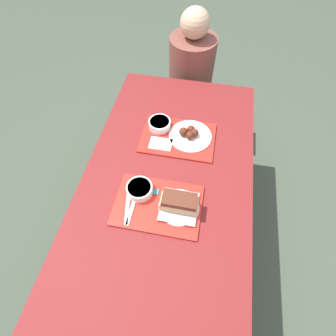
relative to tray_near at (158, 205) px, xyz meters
name	(u,v)px	position (x,y,z in m)	size (l,w,h in m)	color
ground_plane	(168,231)	(0.01, 0.16, -0.76)	(12.00, 12.00, 0.00)	#424C3D
picnic_table	(167,187)	(0.01, 0.16, -0.10)	(0.86, 1.59, 0.76)	maroon
picnic_bench_far	(190,100)	(0.01, 1.18, -0.37)	(0.82, 0.28, 0.47)	maroon
tray_near	(158,205)	(0.00, 0.00, 0.00)	(0.41, 0.28, 0.01)	red
tray_far	(178,138)	(0.02, 0.43, 0.00)	(0.41, 0.28, 0.01)	red
bowl_coleslaw_near	(140,189)	(-0.10, 0.05, 0.03)	(0.13, 0.13, 0.05)	white
brisket_sandwich_plate	(179,204)	(0.10, 0.00, 0.04)	(0.19, 0.19, 0.09)	white
plastic_fork_near	(127,208)	(-0.14, -0.04, 0.01)	(0.05, 0.17, 0.00)	white
plastic_knife_near	(132,209)	(-0.11, -0.04, 0.01)	(0.02, 0.17, 0.00)	white
condiment_packet	(155,192)	(-0.03, 0.06, 0.01)	(0.04, 0.03, 0.01)	teal
bowl_coleslaw_far	(160,124)	(-0.09, 0.49, 0.03)	(0.13, 0.13, 0.05)	white
wings_plate_far	(190,134)	(0.09, 0.45, 0.02)	(0.24, 0.24, 0.06)	white
napkin_far	(161,144)	(-0.06, 0.36, 0.01)	(0.12, 0.09, 0.01)	white
person_seated_across	(192,63)	(0.00, 1.18, -0.02)	(0.33, 0.33, 0.65)	brown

